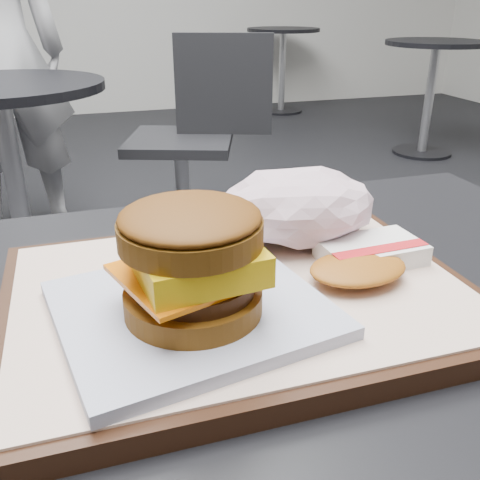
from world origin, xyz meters
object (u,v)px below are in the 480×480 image
at_px(breakfast_sandwich, 192,273).
at_px(hash_brown, 365,259).
at_px(serving_tray, 240,296).
at_px(neighbor_table, 7,141).
at_px(neighbor_chair, 196,128).
at_px(crumpled_wrapper, 299,206).

relative_size(breakfast_sandwich, hash_brown, 1.77).
height_order(serving_tray, hash_brown, hash_brown).
bearing_deg(breakfast_sandwich, hash_brown, 11.90).
height_order(hash_brown, neighbor_table, hash_brown).
xyz_separation_m(hash_brown, neighbor_chair, (0.26, 1.80, -0.29)).
distance_m(breakfast_sandwich, hash_brown, 0.17).
distance_m(hash_brown, crumpled_wrapper, 0.09).
bearing_deg(breakfast_sandwich, crumpled_wrapper, 41.01).
distance_m(neighbor_table, neighbor_chair, 0.73).
bearing_deg(breakfast_sandwich, neighbor_table, 100.05).
height_order(serving_tray, breakfast_sandwich, breakfast_sandwich).
xyz_separation_m(crumpled_wrapper, neighbor_table, (-0.42, 1.54, -0.27)).
xyz_separation_m(crumpled_wrapper, neighbor_chair, (0.29, 1.72, -0.31)).
bearing_deg(neighbor_table, breakfast_sandwich, -79.95).
height_order(breakfast_sandwich, crumpled_wrapper, breakfast_sandwich).
height_order(breakfast_sandwich, hash_brown, breakfast_sandwich).
bearing_deg(crumpled_wrapper, breakfast_sandwich, -138.99).
xyz_separation_m(hash_brown, crumpled_wrapper, (-0.03, 0.08, 0.02)).
relative_size(serving_tray, breakfast_sandwich, 1.75).
height_order(breakfast_sandwich, neighbor_chair, breakfast_sandwich).
xyz_separation_m(breakfast_sandwich, hash_brown, (0.16, 0.03, -0.03)).
bearing_deg(serving_tray, crumpled_wrapper, 42.24).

